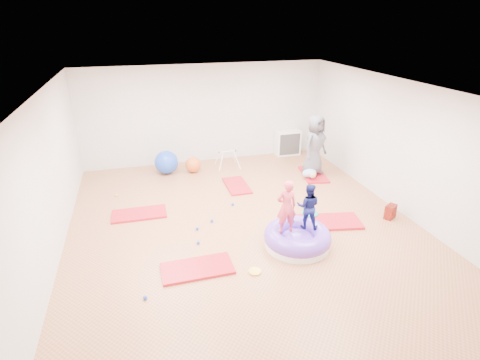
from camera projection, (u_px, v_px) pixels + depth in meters
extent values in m
cube|color=#9B613A|center=(244.00, 225.00, 7.78)|extent=(7.00, 8.00, 0.01)
cube|color=white|center=(245.00, 89.00, 6.65)|extent=(7.00, 8.00, 0.01)
cube|color=silver|center=(205.00, 114.00, 10.73)|extent=(7.00, 0.01, 2.80)
cube|color=silver|center=(358.00, 303.00, 3.69)|extent=(7.00, 0.01, 2.80)
cube|color=silver|center=(46.00, 182.00, 6.34)|extent=(0.01, 8.00, 2.80)
cube|color=silver|center=(399.00, 147.00, 8.08)|extent=(0.01, 8.00, 2.80)
cube|color=red|center=(197.00, 268.00, 6.41)|extent=(1.22, 0.62, 0.05)
cube|color=red|center=(139.00, 214.00, 8.17)|extent=(1.17, 0.61, 0.05)
cube|color=red|center=(237.00, 185.00, 9.53)|extent=(0.53, 1.07, 0.04)
cube|color=red|center=(329.00, 222.00, 7.85)|extent=(1.43, 0.91, 0.06)
cube|color=red|center=(313.00, 174.00, 10.20)|extent=(0.80, 1.26, 0.05)
cylinder|color=white|center=(297.00, 242.00, 7.07)|extent=(1.23, 1.23, 0.14)
torus|color=#693DCA|center=(297.00, 236.00, 7.02)|extent=(1.27, 1.27, 0.34)
ellipsoid|color=#693DCA|center=(297.00, 240.00, 7.05)|extent=(0.67, 0.67, 0.30)
imported|color=#E4435E|center=(287.00, 204.00, 6.72)|extent=(0.39, 0.26, 1.04)
imported|color=#111754|center=(308.00, 204.00, 6.89)|extent=(0.54, 0.49, 0.89)
imported|color=#53545E|center=(315.00, 145.00, 9.88)|extent=(0.93, 0.81, 1.61)
ellipsoid|color=#9DBCF8|center=(309.00, 173.00, 9.92)|extent=(0.39, 0.25, 0.23)
sphere|color=tan|center=(313.00, 175.00, 9.75)|extent=(0.18, 0.18, 0.18)
sphere|color=blue|center=(212.00, 221.00, 7.88)|extent=(0.07, 0.07, 0.07)
sphere|color=blue|center=(233.00, 204.00, 8.56)|extent=(0.07, 0.07, 0.07)
sphere|color=blue|center=(145.00, 298.00, 5.73)|extent=(0.07, 0.07, 0.07)
sphere|color=blue|center=(197.00, 228.00, 7.59)|extent=(0.07, 0.07, 0.07)
sphere|color=blue|center=(198.00, 242.00, 7.12)|extent=(0.07, 0.07, 0.07)
sphere|color=yellow|center=(304.00, 208.00, 8.39)|extent=(0.07, 0.07, 0.07)
sphere|color=yellow|center=(116.00, 195.00, 9.00)|extent=(0.07, 0.07, 0.07)
sphere|color=red|center=(314.00, 212.00, 8.23)|extent=(0.07, 0.07, 0.07)
sphere|color=blue|center=(166.00, 162.00, 10.21)|extent=(0.64, 0.64, 0.64)
sphere|color=#D55B23|center=(193.00, 165.00, 10.33)|extent=(0.43, 0.43, 0.43)
cylinder|color=white|center=(221.00, 162.00, 10.39)|extent=(0.19, 0.19, 0.50)
cylinder|color=white|center=(218.00, 157.00, 10.76)|extent=(0.19, 0.19, 0.50)
cylinder|color=white|center=(237.00, 160.00, 10.50)|extent=(0.19, 0.19, 0.50)
cylinder|color=white|center=(233.00, 155.00, 10.87)|extent=(0.19, 0.19, 0.50)
cylinder|color=white|center=(227.00, 151.00, 10.54)|extent=(0.48, 0.03, 0.03)
sphere|color=red|center=(219.00, 152.00, 10.48)|extent=(0.06, 0.06, 0.06)
sphere|color=blue|center=(236.00, 151.00, 10.60)|extent=(0.06, 0.06, 0.06)
cube|color=white|center=(288.00, 143.00, 11.59)|extent=(0.76, 0.37, 0.76)
cube|color=#3B3B3B|center=(290.00, 144.00, 11.44)|extent=(0.65, 0.02, 0.65)
cube|color=white|center=(288.00, 143.00, 11.55)|extent=(0.02, 0.26, 0.67)
cube|color=white|center=(288.00, 143.00, 11.55)|extent=(0.67, 0.26, 0.02)
cylinder|color=#129A8A|center=(310.00, 214.00, 8.12)|extent=(0.36, 0.36, 0.08)
cube|color=red|center=(390.00, 212.00, 7.99)|extent=(0.31, 0.28, 0.31)
cylinder|color=yellow|center=(255.00, 272.00, 6.34)|extent=(0.22, 0.22, 0.03)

